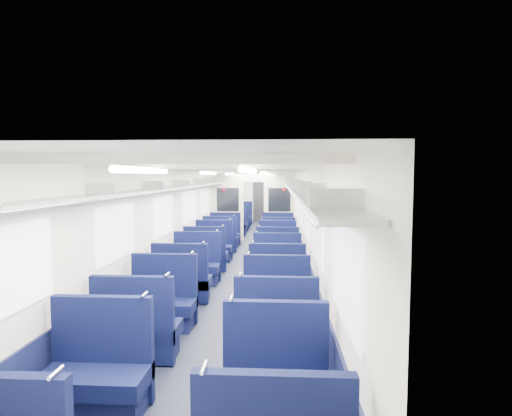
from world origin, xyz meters
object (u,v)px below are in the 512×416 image
at_px(seat_19, 278,236).
at_px(seat_6, 163,304).
at_px(seat_12, 206,257).
at_px(seat_17, 278,242).
at_px(seat_26, 241,218).
at_px(seat_11, 277,270).
at_px(end_door, 261,201).
at_px(seat_8, 182,283).
at_px(seat_15, 278,249).
at_px(seat_14, 214,248).
at_px(seat_24, 239,220).
at_px(seat_13, 277,257).
at_px(seat_22, 236,224).
at_px(seat_18, 225,236).
at_px(seat_20, 233,227).
at_px(seat_7, 277,306).
at_px(seat_10, 196,267).
at_px(seat_21, 278,228).
at_px(seat_27, 278,218).
at_px(seat_4, 137,333).
at_px(seat_23, 278,223).
at_px(seat_16, 220,241).
at_px(seat_5, 276,334).
at_px(seat_2, 98,376).
at_px(seat_25, 278,221).
at_px(bulkhead, 254,205).

bearing_deg(seat_19, seat_6, -103.43).
bearing_deg(seat_12, seat_17, 52.93).
bearing_deg(seat_26, seat_12, -90.00).
bearing_deg(seat_11, seat_26, 99.23).
distance_m(end_door, seat_19, 7.02).
height_order(end_door, seat_6, end_door).
xyz_separation_m(seat_8, seat_19, (1.66, 5.75, 0.00)).
bearing_deg(seat_19, seat_15, -90.00).
height_order(seat_19, seat_26, same).
xyz_separation_m(seat_14, seat_19, (1.66, 2.27, 0.00)).
bearing_deg(seat_24, seat_17, -73.45).
relative_size(seat_13, seat_24, 1.00).
height_order(seat_11, seat_22, same).
distance_m(seat_14, seat_18, 2.22).
relative_size(seat_15, seat_26, 1.00).
xyz_separation_m(seat_22, seat_24, (0.00, 1.17, 0.00)).
xyz_separation_m(seat_13, seat_20, (-1.66, 5.62, 0.00)).
relative_size(seat_7, seat_11, 1.00).
xyz_separation_m(seat_12, seat_13, (1.66, 0.00, 0.00)).
height_order(seat_10, seat_11, same).
xyz_separation_m(seat_14, seat_21, (1.66, 4.28, 0.00)).
xyz_separation_m(seat_14, seat_27, (1.66, 7.81, 0.00)).
xyz_separation_m(seat_4, seat_23, (1.66, 11.41, 0.00)).
xyz_separation_m(seat_11, seat_16, (-1.66, 3.62, 0.00)).
distance_m(seat_5, seat_16, 7.16).
bearing_deg(seat_19, seat_16, -148.86).
distance_m(seat_5, seat_10, 3.84).
distance_m(seat_16, seat_21, 3.44).
relative_size(seat_18, seat_27, 1.00).
bearing_deg(seat_7, seat_23, 90.00).
height_order(seat_11, seat_27, same).
bearing_deg(seat_15, seat_4, -106.04).
bearing_deg(seat_2, seat_19, 79.66).
height_order(seat_19, seat_25, same).
xyz_separation_m(seat_7, seat_19, (0.00, 6.95, 0.00)).
bearing_deg(seat_17, seat_18, 145.42).
xyz_separation_m(seat_7, seat_20, (-1.66, 9.19, 0.00)).
bearing_deg(seat_17, seat_11, -90.00).
relative_size(seat_6, seat_7, 1.00).
bearing_deg(end_door, seat_21, -80.44).
xyz_separation_m(seat_6, seat_18, (0.00, 6.90, 0.00)).
xyz_separation_m(seat_8, seat_15, (1.66, 3.49, 0.00)).
distance_m(seat_12, seat_24, 7.78).
xyz_separation_m(seat_14, seat_15, (1.66, 0.01, 0.00)).
bearing_deg(seat_26, seat_2, -90.00).
xyz_separation_m(seat_2, seat_19, (1.66, 9.09, 0.00)).
bearing_deg(bulkhead, seat_21, 45.09).
bearing_deg(seat_27, seat_20, -116.68).
xyz_separation_m(seat_8, seat_26, (0.00, 11.33, 0.00)).
bearing_deg(seat_21, seat_20, 172.28).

